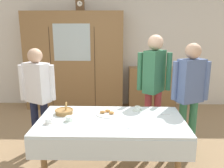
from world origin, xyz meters
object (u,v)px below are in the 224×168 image
(mantel_clock, at_px, (80,5))
(spoon_far_left, at_px, (167,115))
(bookshelf_low, at_px, (152,87))
(pastry_plate, at_px, (107,113))
(spoon_near_left, at_px, (56,129))
(wall_cabinet, at_px, (75,61))
(dining_table, at_px, (111,128))
(tea_cup_mid_left, at_px, (69,119))
(tea_cup_near_left, at_px, (49,121))
(tea_cup_front_edge, at_px, (137,109))
(book_stack, at_px, (153,66))
(bread_basket, at_px, (64,111))
(person_near_right_end, at_px, (154,79))
(person_by_cabinet, at_px, (38,90))
(person_behind_table_right, at_px, (190,89))
(spoon_mid_right, at_px, (127,128))

(mantel_clock, xyz_separation_m, spoon_far_left, (1.45, -2.38, -1.54))
(bookshelf_low, height_order, pastry_plate, bookshelf_low)
(spoon_near_left, bearing_deg, wall_cabinet, 95.82)
(wall_cabinet, bearing_deg, spoon_far_left, -55.87)
(spoon_near_left, bearing_deg, dining_table, 22.89)
(tea_cup_mid_left, bearing_deg, tea_cup_near_left, -160.43)
(tea_cup_front_edge, bearing_deg, dining_table, -134.99)
(mantel_clock, xyz_separation_m, book_stack, (1.61, 0.05, -1.32))
(tea_cup_mid_left, relative_size, bread_basket, 0.54)
(mantel_clock, distance_m, tea_cup_near_left, 3.10)
(tea_cup_near_left, distance_m, spoon_near_left, 0.19)
(tea_cup_front_edge, relative_size, person_near_right_end, 0.07)
(spoon_far_left, bearing_deg, pastry_plate, -179.84)
(wall_cabinet, distance_m, person_by_cabinet, 1.98)
(mantel_clock, distance_m, pastry_plate, 2.92)
(bookshelf_low, xyz_separation_m, person_behind_table_right, (0.22, -2.09, 0.53))
(book_stack, bearing_deg, person_by_cabinet, -134.37)
(book_stack, bearing_deg, wall_cabinet, -178.37)
(spoon_mid_right, xyz_separation_m, spoon_near_left, (-0.79, -0.04, 0.00))
(dining_table, bearing_deg, bookshelf_low, 71.57)
(pastry_plate, height_order, person_by_cabinet, person_by_cabinet)
(spoon_mid_right, height_order, spoon_near_left, same)
(book_stack, relative_size, spoon_near_left, 1.64)
(bookshelf_low, bearing_deg, spoon_mid_right, -103.68)
(dining_table, bearing_deg, spoon_mid_right, -50.03)
(pastry_plate, height_order, spoon_near_left, pastry_plate)
(person_behind_table_right, bearing_deg, wall_cabinet, 134.43)
(dining_table, bearing_deg, person_near_right_end, 54.01)
(pastry_plate, relative_size, person_by_cabinet, 0.18)
(person_behind_table_right, xyz_separation_m, person_near_right_end, (-0.46, 0.32, 0.07))
(bread_basket, bearing_deg, tea_cup_near_left, -109.12)
(tea_cup_mid_left, relative_size, spoon_near_left, 1.09)
(book_stack, xyz_separation_m, person_near_right_end, (-0.24, -1.76, 0.10))
(tea_cup_mid_left, height_order, person_behind_table_right, person_behind_table_right)
(bookshelf_low, bearing_deg, person_by_cabinet, -134.37)
(bookshelf_low, bearing_deg, spoon_near_left, -117.21)
(spoon_near_left, height_order, person_near_right_end, person_near_right_end)
(book_stack, relative_size, tea_cup_mid_left, 1.50)
(bread_basket, bearing_deg, bookshelf_low, 58.31)
(tea_cup_near_left, relative_size, spoon_mid_right, 1.09)
(bookshelf_low, xyz_separation_m, person_near_right_end, (-0.24, -1.76, 0.60))
(wall_cabinet, bearing_deg, bread_basket, -83.28)
(book_stack, xyz_separation_m, tea_cup_front_edge, (-0.53, -2.29, -0.20))
(wall_cabinet, distance_m, spoon_near_left, 2.88)
(tea_cup_near_left, bearing_deg, wall_cabinet, 93.56)
(wall_cabinet, distance_m, mantel_clock, 1.21)
(spoon_mid_right, xyz_separation_m, person_near_right_end, (0.45, 1.09, 0.32))
(spoon_near_left, relative_size, person_behind_table_right, 0.07)
(pastry_plate, bearing_deg, tea_cup_near_left, -154.86)
(tea_cup_front_edge, height_order, person_by_cabinet, person_by_cabinet)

